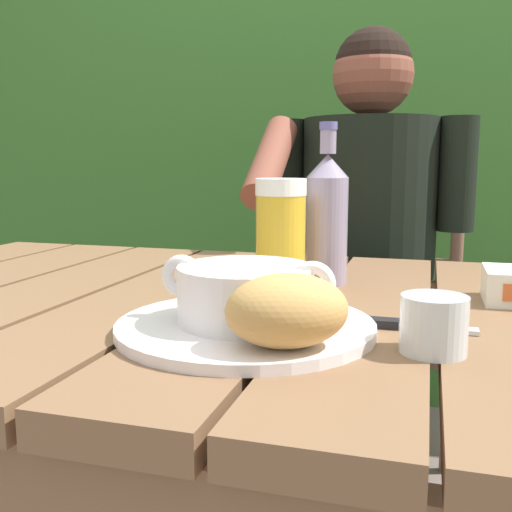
% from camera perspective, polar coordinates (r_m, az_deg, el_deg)
% --- Properties ---
extents(dining_table, '(1.42, 0.81, 0.73)m').
position_cam_1_polar(dining_table, '(0.85, -0.05, -10.10)').
color(dining_table, brown).
rests_on(dining_table, ground_plane).
extents(hedge_backdrop, '(3.61, 0.84, 1.75)m').
position_cam_1_polar(hedge_backdrop, '(2.55, 10.41, 9.10)').
color(hedge_backdrop, '#376929').
rests_on(hedge_backdrop, ground_plane).
extents(chair_near_diner, '(0.48, 0.40, 0.95)m').
position_cam_1_polar(chair_near_diner, '(1.67, 11.02, -6.43)').
color(chair_near_diner, brown).
rests_on(chair_near_diner, ground_plane).
extents(person_eating, '(0.48, 0.47, 1.23)m').
position_cam_1_polar(person_eating, '(1.43, 10.46, 1.09)').
color(person_eating, black).
rests_on(person_eating, ground_plane).
extents(serving_plate, '(0.29, 0.29, 0.01)m').
position_cam_1_polar(serving_plate, '(0.67, -1.01, -6.81)').
color(serving_plate, white).
rests_on(serving_plate, dining_table).
extents(soup_bowl, '(0.20, 0.15, 0.07)m').
position_cam_1_polar(soup_bowl, '(0.66, -1.02, -3.51)').
color(soup_bowl, white).
rests_on(soup_bowl, serving_plate).
extents(bread_roll, '(0.15, 0.14, 0.07)m').
position_cam_1_polar(bread_roll, '(0.57, 3.00, -5.27)').
color(bread_roll, tan).
rests_on(bread_roll, serving_plate).
extents(beer_glass, '(0.07, 0.07, 0.16)m').
position_cam_1_polar(beer_glass, '(0.87, 2.38, 2.08)').
color(beer_glass, gold).
rests_on(beer_glass, dining_table).
extents(beer_bottle, '(0.06, 0.06, 0.25)m').
position_cam_1_polar(beer_bottle, '(0.92, 6.84, 3.78)').
color(beer_bottle, gray).
rests_on(beer_bottle, dining_table).
extents(water_glass_small, '(0.07, 0.07, 0.06)m').
position_cam_1_polar(water_glass_small, '(0.62, 16.77, -6.34)').
color(water_glass_small, silver).
rests_on(water_glass_small, dining_table).
extents(table_knife, '(0.15, 0.02, 0.01)m').
position_cam_1_polar(table_knife, '(0.70, 13.41, -6.48)').
color(table_knife, silver).
rests_on(table_knife, dining_table).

